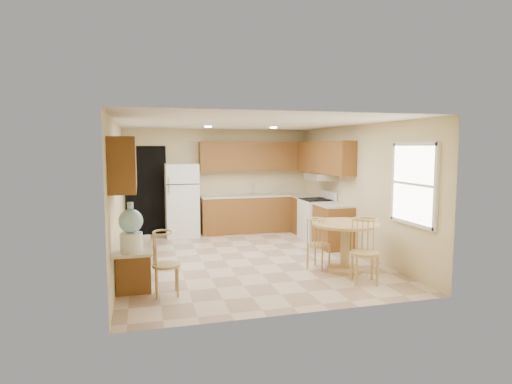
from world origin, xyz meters
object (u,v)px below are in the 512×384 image
object	(u,v)px
dining_table	(345,240)
chair_table_b	(368,246)
water_crock	(131,229)
chair_desk	(167,258)
refrigerator	(182,200)
chair_table_a	(321,239)
stove	(317,219)

from	to	relation	value
dining_table	chair_table_b	distance (m)	0.75
water_crock	chair_desk	bearing A→B (deg)	41.61
refrigerator	dining_table	distance (m)	4.33
chair_table_b	chair_desk	bearing A→B (deg)	11.07
dining_table	chair_desk	bearing A→B (deg)	-170.85
refrigerator	chair_table_a	distance (m)	3.99
water_crock	stove	bearing A→B (deg)	39.83
stove	chair_desk	world-z (taller)	stove
chair_table_a	chair_table_b	distance (m)	0.98
chair_table_a	chair_desk	bearing A→B (deg)	-115.54
stove	water_crock	xyz separation A→B (m)	(-3.92, -3.27, 0.58)
chair_table_a	chair_table_b	xyz separation A→B (m)	(0.37, -0.91, 0.07)
refrigerator	dining_table	world-z (taller)	refrigerator
chair_table_b	refrigerator	bearing A→B (deg)	-45.41
chair_table_a	water_crock	distance (m)	3.25
water_crock	dining_table	bearing A→B (deg)	14.43
dining_table	chair_table_b	xyz separation A→B (m)	(0.00, -0.74, 0.06)
stove	water_crock	bearing A→B (deg)	-140.17
refrigerator	water_crock	bearing A→B (deg)	-103.15
chair_desk	water_crock	distance (m)	0.79
stove	chair_desk	distance (m)	4.51
chair_desk	water_crock	bearing A→B (deg)	-48.45
stove	dining_table	bearing A→B (deg)	-102.35
chair_desk	water_crock	xyz separation A→B (m)	(-0.45, -0.40, 0.51)
dining_table	chair_desk	world-z (taller)	chair_desk
refrigerator	dining_table	xyz separation A→B (m)	(2.35, -3.62, -0.31)
refrigerator	chair_table_a	world-z (taller)	refrigerator
dining_table	chair_desk	xyz separation A→B (m)	(-2.95, -0.48, 0.01)
chair_table_a	chair_desk	distance (m)	2.66
stove	chair_table_a	distance (m)	2.40
chair_desk	dining_table	bearing A→B (deg)	99.10
refrigerator	dining_table	bearing A→B (deg)	-56.99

